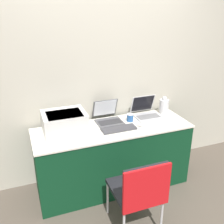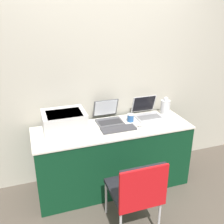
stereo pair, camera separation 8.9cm
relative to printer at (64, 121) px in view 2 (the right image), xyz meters
The scene contains 11 objects.
ground_plane 1.13m from the printer, 34.38° to the right, with size 14.00×14.00×0.00m, color brown.
wall_back 0.73m from the printer, 30.70° to the left, with size 8.00×0.05×2.60m.
table 0.75m from the printer, ahead, with size 1.83×0.61×0.79m.
printer is the anchor object (origin of this frame).
laptop_left 0.56m from the printer, 11.70° to the left, with size 0.31×0.34×0.25m.
laptop_right 1.06m from the printer, ahead, with size 0.32×0.33×0.25m.
external_keyboard 0.61m from the printer, 14.63° to the right, with size 0.40×0.14×0.02m.
coffee_cup 0.80m from the printer, ahead, with size 0.08×0.08×0.09m.
mouse 0.87m from the printer, 10.30° to the right, with size 0.07×0.05×0.04m.
metal_pitcher 1.32m from the printer, ahead, with size 0.12×0.12×0.23m.
chair 1.08m from the printer, 59.29° to the right, with size 0.45×0.50×0.83m.
Camera 2 is at (-0.89, -2.28, 2.11)m, focal length 42.00 mm.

